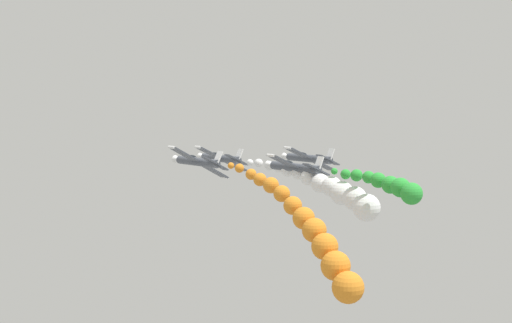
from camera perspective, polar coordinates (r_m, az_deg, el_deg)
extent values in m
cylinder|color=#474C56|center=(108.85, -2.74, 0.24)|extent=(1.46, 9.00, 1.46)
cone|color=white|center=(113.09, -4.19, 0.39)|extent=(1.39, 1.20, 1.39)
cube|color=#474C56|center=(108.51, -2.64, 0.18)|extent=(8.43, 1.90, 4.03)
cylinder|color=white|center=(106.08, -4.50, 1.11)|extent=(0.48, 1.40, 0.48)
cylinder|color=white|center=(111.07, -0.85, -0.72)|extent=(0.48, 1.40, 0.48)
cube|color=#474C56|center=(105.59, -1.51, 0.13)|extent=(3.52, 1.20, 1.76)
cube|color=white|center=(105.67, -1.30, 0.59)|extent=(0.80, 1.10, 1.51)
ellipsoid|color=black|center=(110.42, -3.17, 0.53)|extent=(1.02, 2.20, 0.97)
sphere|color=white|center=(103.04, -0.47, -0.08)|extent=(0.95, 0.95, 0.95)
sphere|color=white|center=(101.23, 0.21, -0.12)|extent=(1.19, 1.19, 1.19)
sphere|color=white|center=(99.59, 1.02, -0.33)|extent=(1.31, 1.31, 1.31)
sphere|color=white|center=(97.81, 1.75, -0.40)|extent=(1.54, 1.54, 1.54)
sphere|color=white|center=(96.01, 2.47, -0.66)|extent=(1.75, 1.75, 1.75)
sphere|color=white|center=(94.34, 3.30, -0.87)|extent=(1.83, 1.83, 1.83)
sphere|color=white|center=(92.61, 4.08, -1.23)|extent=(2.05, 2.05, 2.05)
sphere|color=white|center=(91.04, 4.98, -1.68)|extent=(2.39, 2.39, 2.39)
sphere|color=white|center=(89.39, 5.87, -1.94)|extent=(2.49, 2.49, 2.49)
sphere|color=white|center=(87.62, 6.66, -2.45)|extent=(2.85, 2.85, 2.85)
sphere|color=white|center=(86.08, 7.63, -2.85)|extent=(2.84, 2.84, 2.84)
sphere|color=white|center=(84.48, 8.54, -3.55)|extent=(3.17, 3.17, 3.17)
cylinder|color=#474C56|center=(96.32, -4.53, -0.02)|extent=(1.49, 9.00, 1.49)
cone|color=white|center=(100.65, -6.09, 0.17)|extent=(1.41, 1.20, 1.41)
cube|color=#474C56|center=(95.97, -4.42, -0.09)|extent=(8.22, 1.90, 4.45)
cylinder|color=white|center=(93.70, -6.53, 1.10)|extent=(0.49, 1.40, 0.49)
cylinder|color=white|center=(98.41, -2.42, -1.22)|extent=(0.49, 1.40, 0.49)
cube|color=#474C56|center=(93.00, -3.19, -0.15)|extent=(3.44, 1.20, 1.93)
cube|color=white|center=(93.09, -2.94, 0.36)|extent=(0.87, 1.10, 1.48)
ellipsoid|color=black|center=(97.93, -4.98, 0.31)|extent=(1.03, 2.20, 0.99)
sphere|color=orange|center=(90.33, -1.95, -0.32)|extent=(0.80, 0.80, 0.80)
sphere|color=orange|center=(88.23, -1.29, -0.52)|extent=(1.11, 1.11, 1.11)
sphere|color=orange|center=(86.42, -0.38, -0.99)|extent=(1.32, 1.32, 1.32)
sphere|color=orange|center=(84.33, 0.31, -1.40)|extent=(1.54, 1.54, 1.54)
sphere|color=orange|center=(82.40, 1.16, -1.84)|extent=(1.82, 1.82, 1.82)
sphere|color=orange|center=(80.48, 2.00, -2.50)|extent=(1.84, 1.84, 1.84)
sphere|color=orange|center=(78.59, 2.86, -3.42)|extent=(2.01, 2.01, 2.01)
sphere|color=orange|center=(76.69, 3.71, -4.39)|extent=(2.35, 2.35, 2.35)
sphere|color=orange|center=(74.71, 4.52, -5.31)|extent=(2.52, 2.52, 2.52)
sphere|color=orange|center=(72.79, 5.34, -6.56)|extent=(2.67, 2.67, 2.67)
sphere|color=orange|center=(70.92, 6.17, -8.02)|extent=(2.88, 2.88, 2.88)
sphere|color=orange|center=(69.23, 7.12, -9.63)|extent=(3.02, 3.02, 3.02)
cylinder|color=#474C56|center=(106.64, 4.11, 0.23)|extent=(1.44, 9.00, 1.44)
cone|color=white|center=(110.52, 2.37, 0.40)|extent=(1.37, 1.20, 1.37)
cube|color=#474C56|center=(106.32, 4.24, 0.17)|extent=(8.54, 1.90, 3.76)
cylinder|color=white|center=(103.46, 2.48, 1.06)|extent=(0.47, 1.40, 0.47)
cylinder|color=white|center=(109.30, 5.90, -0.67)|extent=(0.47, 1.40, 0.47)
cube|color=#474C56|center=(103.68, 5.57, 0.13)|extent=(3.57, 1.20, 1.65)
cube|color=white|center=(103.79, 5.76, 0.60)|extent=(0.75, 1.10, 1.53)
ellipsoid|color=black|center=(108.09, 3.56, 0.54)|extent=(1.01, 2.20, 0.96)
cylinder|color=#474C56|center=(94.20, 3.05, -0.47)|extent=(1.45, 9.00, 1.45)
cone|color=white|center=(98.15, 1.13, -0.26)|extent=(1.38, 1.20, 1.38)
cube|color=#474C56|center=(93.88, 3.19, -0.54)|extent=(8.50, 1.90, 3.85)
cylinder|color=white|center=(91.08, 1.17, 0.47)|extent=(0.47, 1.40, 0.47)
cylinder|color=white|center=(96.82, 5.09, -1.49)|extent=(0.47, 1.40, 0.47)
cube|color=#474C56|center=(91.20, 4.68, -0.61)|extent=(3.55, 1.20, 1.69)
cube|color=white|center=(91.30, 4.89, -0.08)|extent=(0.77, 1.10, 1.52)
ellipsoid|color=black|center=(95.67, 2.45, -0.11)|extent=(1.01, 2.20, 0.96)
sphere|color=green|center=(88.91, 6.07, -0.75)|extent=(0.80, 0.80, 0.80)
sphere|color=green|center=(87.19, 6.94, -0.98)|extent=(1.21, 1.21, 1.21)
sphere|color=green|center=(85.38, 7.78, -1.07)|extent=(1.42, 1.42, 1.42)
sphere|color=green|center=(83.66, 8.69, -1.21)|extent=(1.41, 1.41, 1.41)
sphere|color=green|center=(81.65, 9.43, -1.43)|extent=(1.72, 1.72, 1.72)
sphere|color=green|center=(79.88, 10.34, -1.78)|extent=(1.91, 1.91, 1.91)
sphere|color=green|center=(77.81, 11.10, -1.99)|extent=(2.07, 2.07, 2.07)
sphere|color=green|center=(75.84, 11.93, -2.45)|extent=(2.26, 2.26, 2.26)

